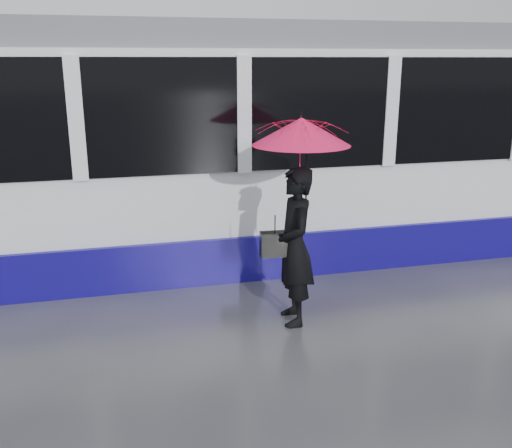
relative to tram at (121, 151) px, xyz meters
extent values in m
plane|color=#2E2E33|center=(0.92, -2.50, -1.64)|extent=(90.00, 90.00, 0.00)
cube|color=#3F3D38|center=(0.92, -0.72, -1.63)|extent=(34.00, 0.07, 0.02)
cube|color=#3F3D38|center=(0.92, 0.72, -1.63)|extent=(34.00, 0.07, 0.02)
cube|color=white|center=(0.00, 0.00, -0.11)|extent=(24.00, 2.40, 2.95)
cube|color=#120A71|center=(0.00, 0.00, -1.33)|extent=(24.00, 2.56, 0.62)
cube|color=black|center=(0.00, 0.00, 0.56)|extent=(23.00, 2.48, 1.40)
cube|color=slate|center=(0.00, 0.00, 1.54)|extent=(23.60, 2.20, 0.35)
imported|color=black|center=(1.76, -2.54, -0.75)|extent=(0.47, 0.68, 1.78)
imported|color=#E2137A|center=(1.81, -2.54, 0.24)|extent=(1.04, 1.05, 0.89)
cone|color=#E2137A|center=(1.81, -2.54, 0.51)|extent=(1.12, 1.12, 0.29)
cylinder|color=black|center=(1.81, -2.54, 0.68)|extent=(0.01, 0.01, 0.07)
cylinder|color=black|center=(1.88, -2.52, -0.10)|extent=(0.02, 0.02, 0.78)
cube|color=black|center=(1.54, -2.52, -0.71)|extent=(0.33, 0.16, 0.28)
cylinder|color=black|center=(1.54, -2.52, -0.48)|extent=(0.01, 0.01, 0.18)
camera|label=1|loc=(-0.12, -8.21, 1.24)|focal=40.00mm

